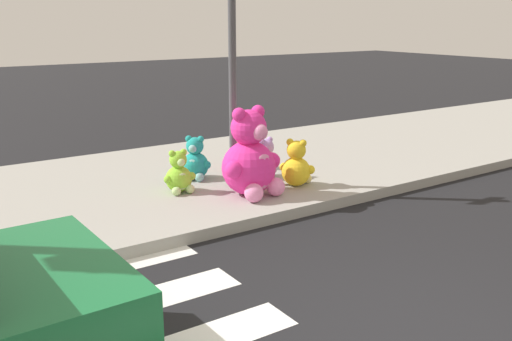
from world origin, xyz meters
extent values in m
cube|color=#9E9B93|center=(0.00, 5.20, 0.07)|extent=(28.00, 4.40, 0.15)
cube|color=white|center=(-2.10, 2.05, 0.00)|extent=(3.20, 0.45, 0.00)
cube|color=white|center=(-2.10, 2.95, 0.00)|extent=(3.20, 0.45, 0.00)
cylinder|color=#4C4C51|center=(1.00, 4.40, 1.75)|extent=(0.11, 0.11, 3.20)
sphere|color=#F22D93|center=(0.91, 3.85, 0.53)|extent=(0.75, 0.75, 0.75)
ellipsoid|color=pink|center=(0.95, 3.58, 0.53)|extent=(0.43, 0.23, 0.49)
sphere|color=#F22D93|center=(0.91, 3.85, 1.09)|extent=(0.49, 0.49, 0.49)
sphere|color=pink|center=(0.94, 3.64, 1.06)|extent=(0.23, 0.23, 0.23)
sphere|color=#F22D93|center=(1.08, 3.88, 1.28)|extent=(0.19, 0.19, 0.19)
sphere|color=#F22D93|center=(1.28, 3.82, 0.58)|extent=(0.23, 0.23, 0.23)
sphere|color=pink|center=(1.17, 3.57, 0.28)|extent=(0.26, 0.26, 0.26)
sphere|color=#F22D93|center=(0.74, 3.82, 1.28)|extent=(0.19, 0.19, 0.19)
sphere|color=#F22D93|center=(0.57, 3.70, 0.58)|extent=(0.23, 0.23, 0.23)
sphere|color=pink|center=(0.76, 3.50, 0.28)|extent=(0.26, 0.26, 0.26)
sphere|color=teal|center=(0.67, 4.97, 0.35)|extent=(0.41, 0.41, 0.41)
ellipsoid|color=#7BBFBC|center=(0.57, 4.86, 0.35)|extent=(0.22, 0.22, 0.26)
sphere|color=teal|center=(0.67, 4.97, 0.65)|extent=(0.27, 0.27, 0.27)
sphere|color=#7BBFBC|center=(0.59, 4.89, 0.64)|extent=(0.12, 0.12, 0.12)
sphere|color=teal|center=(0.74, 4.90, 0.76)|extent=(0.10, 0.10, 0.10)
sphere|color=teal|center=(0.77, 4.80, 0.38)|extent=(0.13, 0.13, 0.13)
sphere|color=#7BBFBC|center=(0.63, 4.77, 0.22)|extent=(0.14, 0.14, 0.14)
sphere|color=teal|center=(0.60, 5.03, 0.76)|extent=(0.10, 0.10, 0.10)
sphere|color=teal|center=(0.50, 5.06, 0.38)|extent=(0.13, 0.13, 0.13)
sphere|color=#7BBFBC|center=(0.47, 4.92, 0.22)|extent=(0.14, 0.14, 0.14)
sphere|color=red|center=(1.64, 5.09, 0.33)|extent=(0.36, 0.36, 0.36)
ellipsoid|color=#DB7B7B|center=(1.59, 5.21, 0.33)|extent=(0.21, 0.15, 0.23)
sphere|color=red|center=(1.64, 5.09, 0.60)|extent=(0.24, 0.24, 0.24)
sphere|color=#DB7B7B|center=(1.60, 5.18, 0.58)|extent=(0.11, 0.11, 0.11)
sphere|color=red|center=(1.57, 5.06, 0.69)|extent=(0.09, 0.09, 0.09)
sphere|color=red|center=(1.47, 5.06, 0.36)|extent=(0.11, 0.11, 0.11)
sphere|color=#DB7B7B|center=(1.49, 5.19, 0.21)|extent=(0.12, 0.12, 0.12)
sphere|color=red|center=(1.72, 5.12, 0.69)|extent=(0.09, 0.09, 0.09)
sphere|color=red|center=(1.78, 5.20, 0.36)|extent=(0.11, 0.11, 0.11)
sphere|color=#DB7B7B|center=(1.68, 5.27, 0.21)|extent=(0.12, 0.12, 0.12)
sphere|color=#B28CD8|center=(1.59, 4.42, 0.34)|extent=(0.38, 0.38, 0.38)
ellipsoid|color=silver|center=(1.56, 4.55, 0.34)|extent=(0.22, 0.13, 0.25)
sphere|color=#B28CD8|center=(1.59, 4.42, 0.62)|extent=(0.25, 0.25, 0.25)
sphere|color=silver|center=(1.57, 4.52, 0.61)|extent=(0.11, 0.11, 0.11)
sphere|color=#B28CD8|center=(1.51, 4.40, 0.72)|extent=(0.10, 0.10, 0.10)
sphere|color=#B28CD8|center=(1.40, 4.43, 0.37)|extent=(0.12, 0.12, 0.12)
sphere|color=silver|center=(1.45, 4.55, 0.22)|extent=(0.13, 0.13, 0.13)
sphere|color=#B28CD8|center=(1.68, 4.44, 0.72)|extent=(0.10, 0.10, 0.10)
sphere|color=#B28CD8|center=(1.76, 4.51, 0.37)|extent=(0.12, 0.12, 0.12)
sphere|color=silver|center=(1.66, 4.60, 0.22)|extent=(0.13, 0.13, 0.13)
sphere|color=#8CD133|center=(0.15, 4.49, 0.34)|extent=(0.37, 0.37, 0.37)
ellipsoid|color=#B8DE87|center=(0.14, 4.35, 0.34)|extent=(0.21, 0.10, 0.24)
sphere|color=#8CD133|center=(0.15, 4.49, 0.61)|extent=(0.24, 0.24, 0.24)
sphere|color=#B8DE87|center=(0.14, 4.38, 0.60)|extent=(0.11, 0.11, 0.11)
sphere|color=#8CD133|center=(0.24, 4.48, 0.71)|extent=(0.09, 0.09, 0.09)
sphere|color=#8CD133|center=(0.32, 4.43, 0.36)|extent=(0.12, 0.12, 0.12)
sphere|color=#B8DE87|center=(0.24, 4.32, 0.21)|extent=(0.13, 0.13, 0.13)
sphere|color=#8CD133|center=(0.07, 4.49, 0.71)|extent=(0.09, 0.09, 0.09)
sphere|color=#8CD133|center=(-0.03, 4.46, 0.36)|extent=(0.12, 0.12, 0.12)
sphere|color=#B8DE87|center=(0.04, 4.34, 0.21)|extent=(0.13, 0.13, 0.13)
sphere|color=yellow|center=(1.70, 3.81, 0.36)|extent=(0.42, 0.42, 0.42)
ellipsoid|color=#F0DB80|center=(1.83, 3.90, 0.36)|extent=(0.21, 0.25, 0.28)
sphere|color=yellow|center=(1.70, 3.81, 0.68)|extent=(0.28, 0.28, 0.28)
sphere|color=#F0DB80|center=(1.80, 3.88, 0.66)|extent=(0.13, 0.13, 0.13)
sphere|color=yellow|center=(1.65, 3.89, 0.79)|extent=(0.11, 0.11, 0.11)
sphere|color=yellow|center=(1.63, 4.01, 0.39)|extent=(0.13, 0.13, 0.13)
sphere|color=#F0DB80|center=(1.78, 4.01, 0.22)|extent=(0.15, 0.15, 0.15)
sphere|color=yellow|center=(1.76, 3.73, 0.79)|extent=(0.11, 0.11, 0.11)
sphere|color=yellow|center=(1.86, 3.68, 0.39)|extent=(0.13, 0.13, 0.13)
sphere|color=#F0DB80|center=(1.92, 3.82, 0.22)|extent=(0.15, 0.15, 0.15)
camera|label=1|loc=(-3.23, -2.47, 2.53)|focal=39.94mm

